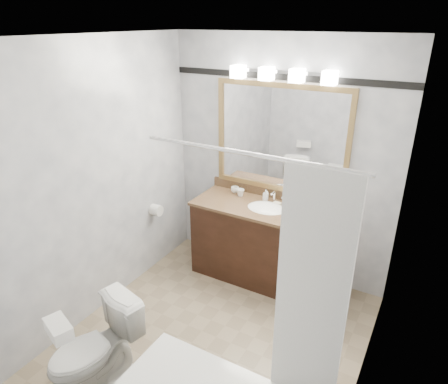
{
  "coord_description": "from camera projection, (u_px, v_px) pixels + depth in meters",
  "views": [
    {
      "loc": [
        1.41,
        -2.35,
        2.61
      ],
      "look_at": [
        -0.12,
        0.35,
        1.25
      ],
      "focal_mm": 32.0,
      "sensor_mm": 36.0,
      "label": 1
    }
  ],
  "objects": [
    {
      "name": "soap_bottle_a",
      "position": [
        266.0,
        195.0,
        4.18
      ],
      "size": [
        0.06,
        0.06,
        0.11
      ],
      "primitive_type": "imported",
      "rotation": [
        0.0,
        0.0,
        0.18
      ],
      "color": "white",
      "rests_on": "vanity"
    },
    {
      "name": "cup_right",
      "position": [
        240.0,
        193.0,
        4.28
      ],
      "size": [
        0.08,
        0.08,
        0.08
      ],
      "primitive_type": "imported",
      "rotation": [
        0.0,
        0.0,
        -0.01
      ],
      "color": "white",
      "rests_on": "vanity"
    },
    {
      "name": "vanity_light_bar",
      "position": [
        282.0,
        74.0,
        3.68
      ],
      "size": [
        1.02,
        0.14,
        0.12
      ],
      "color": "silver",
      "rests_on": "room"
    },
    {
      "name": "vanity",
      "position": [
        265.0,
        243.0,
        4.19
      ],
      "size": [
        1.53,
        0.58,
        0.97
      ],
      "color": "black",
      "rests_on": "ground"
    },
    {
      "name": "soap_bar",
      "position": [
        277.0,
        204.0,
        4.08
      ],
      "size": [
        0.09,
        0.06,
        0.03
      ],
      "primitive_type": "cube",
      "rotation": [
        0.0,
        0.0,
        -0.15
      ],
      "color": "beige",
      "rests_on": "vanity"
    },
    {
      "name": "tissue_box",
      "position": [
        58.0,
        329.0,
        2.6
      ],
      "size": [
        0.26,
        0.19,
        0.09
      ],
      "primitive_type": "cube",
      "rotation": [
        0.0,
        0.0,
        -0.34
      ],
      "color": "white",
      "rests_on": "toilet"
    },
    {
      "name": "tp_roll",
      "position": [
        156.0,
        210.0,
        4.32
      ],
      "size": [
        0.11,
        0.12,
        0.12
      ],
      "primitive_type": "cylinder",
      "rotation": [
        0.0,
        1.57,
        0.0
      ],
      "color": "white",
      "rests_on": "room"
    },
    {
      "name": "mirror",
      "position": [
        280.0,
        139.0,
        3.98
      ],
      "size": [
        1.4,
        0.04,
        1.1
      ],
      "color": "#A17E48",
      "rests_on": "room"
    },
    {
      "name": "accent_stripe",
      "position": [
        284.0,
        77.0,
        3.75
      ],
      "size": [
        2.4,
        0.01,
        0.06
      ],
      "primitive_type": "cube",
      "color": "black",
      "rests_on": "room"
    },
    {
      "name": "room",
      "position": [
        215.0,
        211.0,
        3.05
      ],
      "size": [
        2.42,
        2.62,
        2.52
      ],
      "color": "gray",
      "rests_on": "ground"
    },
    {
      "name": "toilet",
      "position": [
        95.0,
        350.0,
        2.95
      ],
      "size": [
        0.55,
        0.77,
        0.71
      ],
      "primitive_type": "imported",
      "rotation": [
        0.0,
        0.0,
        -0.24
      ],
      "color": "white",
      "rests_on": "ground"
    },
    {
      "name": "cup_left",
      "position": [
        235.0,
        190.0,
        4.37
      ],
      "size": [
        0.1,
        0.1,
        0.07
      ],
      "primitive_type": "imported",
      "rotation": [
        0.0,
        0.0,
        -0.21
      ],
      "color": "white",
      "rests_on": "vanity"
    },
    {
      "name": "coffee_maker",
      "position": [
        314.0,
        206.0,
        3.69
      ],
      "size": [
        0.16,
        0.21,
        0.32
      ],
      "rotation": [
        0.0,
        0.0,
        0.03
      ],
      "color": "black",
      "rests_on": "vanity"
    }
  ]
}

